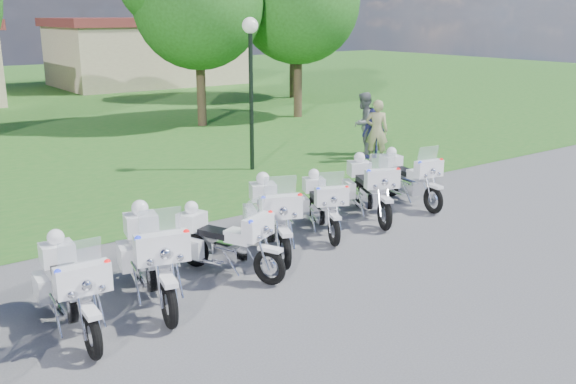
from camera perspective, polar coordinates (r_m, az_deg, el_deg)
ground at (r=11.47m, az=-0.30°, el=-6.63°), size 100.00×100.00×0.00m
motorcycle_1 at (r=9.58m, az=-18.72°, el=-7.92°), size 0.85×2.33×1.56m
motorcycle_2 at (r=10.21m, az=-12.00°, el=-5.55°), size 1.18×2.51×1.71m
motorcycle_3 at (r=11.01m, az=-5.71°, el=-4.27°), size 1.26×2.05×1.47m
motorcycle_4 at (r=12.07m, az=-1.49°, el=-2.07°), size 1.36×2.30×1.63m
motorcycle_5 at (r=13.11m, az=3.04°, el=-1.02°), size 1.22×1.99×1.42m
motorcycle_6 at (r=14.18m, az=7.25°, el=0.42°), size 1.36×2.20×1.58m
motorcycle_7 at (r=15.34m, az=10.64°, el=1.29°), size 0.94×2.21×1.49m
lamp_post at (r=18.06m, az=-3.35°, el=11.94°), size 0.44×0.44×4.25m
building_east at (r=42.34m, az=-12.35°, el=12.14°), size 11.44×7.28×4.10m
bystander_a at (r=19.50m, az=7.89°, el=5.38°), size 0.80×0.80×1.87m
bystander_b at (r=20.50m, az=6.72°, el=6.04°), size 1.16×1.05×1.96m
bystander_c at (r=19.96m, az=7.58°, el=5.15°), size 0.92×0.41×1.55m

